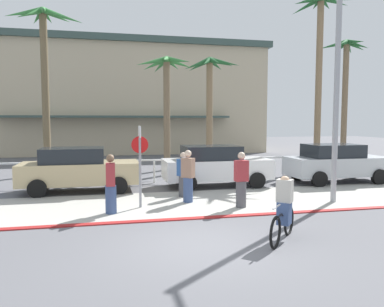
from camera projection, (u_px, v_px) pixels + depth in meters
name	position (u px, v px, depth m)	size (l,w,h in m)	color
ground_plane	(150.00, 178.00, 18.07)	(80.00, 80.00, 0.00)	#5B5B60
sidewalk_strip	(171.00, 204.00, 12.43)	(44.00, 4.00, 0.02)	#ADAAA0
curb_paint	(183.00, 219.00, 10.48)	(44.00, 0.24, 0.03)	maroon
building_backdrop	(117.00, 99.00, 33.37)	(25.06, 10.21, 9.23)	#BCAD8E
rail_fence	(154.00, 164.00, 16.53)	(18.26, 0.08, 1.04)	white
stop_sign_bike_lane	(140.00, 154.00, 11.72)	(0.52, 0.56, 2.56)	gray
streetlight_curb	(342.00, 72.00, 12.09)	(0.24, 2.54, 7.50)	#9EA0A5
palm_tree_2	(45.00, 48.00, 18.63)	(3.66, 3.16, 8.24)	brown
palm_tree_3	(166.00, 84.00, 20.50)	(3.21, 3.73, 6.17)	#756047
palm_tree_4	(210.00, 82.00, 21.46)	(2.93, 3.05, 6.28)	#846B4C
palm_tree_5	(320.00, 39.00, 21.16)	(3.28, 3.48, 9.63)	#846B4C
palm_tree_6	(345.00, 71.00, 23.80)	(2.78, 3.03, 7.76)	#756047
car_tan_1	(79.00, 169.00, 14.48)	(4.40, 2.02, 1.69)	tan
car_white_2	(215.00, 165.00, 15.68)	(4.40, 2.02, 1.69)	white
car_silver_3	(336.00, 163.00, 16.63)	(4.40, 2.02, 1.69)	#B2B7BC
cyclist_black_0	(284.00, 210.00, 8.65)	(1.26, 1.40, 1.50)	black
pedestrian_0	(183.00, 177.00, 13.50)	(0.48, 0.43, 1.60)	#4C4C51
pedestrian_1	(111.00, 186.00, 11.02)	(0.32, 0.40, 1.75)	#384C7A
pedestrian_2	(188.00, 178.00, 12.56)	(0.47, 0.46, 1.75)	#384C7A
pedestrian_3	(241.00, 182.00, 11.82)	(0.42, 0.35, 1.75)	#4C4C51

